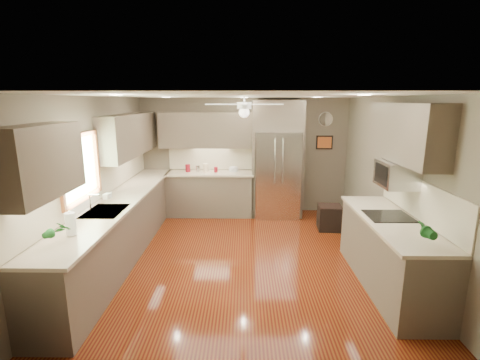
{
  "coord_description": "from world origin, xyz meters",
  "views": [
    {
      "loc": [
        -0.0,
        -5.08,
        2.43
      ],
      "look_at": [
        -0.07,
        0.6,
        1.13
      ],
      "focal_mm": 26.0,
      "sensor_mm": 36.0,
      "label": 1
    }
  ],
  "objects_px": {
    "bowl": "(234,171)",
    "canister_d": "(216,170)",
    "potted_plant_right": "(425,231)",
    "microwave": "(397,174)",
    "canister_b": "(198,169)",
    "soap_bottle": "(108,196)",
    "paper_towel": "(71,224)",
    "stool": "(330,217)",
    "potted_plant_left": "(58,231)",
    "canister_c": "(206,168)",
    "refrigerator": "(277,161)",
    "canister_a": "(188,168)"
  },
  "relations": [
    {
      "from": "bowl",
      "to": "canister_d",
      "type": "bearing_deg",
      "value": -174.71
    },
    {
      "from": "potted_plant_right",
      "to": "microwave",
      "type": "xyz_separation_m",
      "value": [
        0.11,
        1.06,
        0.39
      ]
    },
    {
      "from": "canister_b",
      "to": "soap_bottle",
      "type": "distance_m",
      "value": 2.51
    },
    {
      "from": "canister_d",
      "to": "paper_towel",
      "type": "height_order",
      "value": "paper_towel"
    },
    {
      "from": "potted_plant_right",
      "to": "stool",
      "type": "height_order",
      "value": "potted_plant_right"
    },
    {
      "from": "potted_plant_left",
      "to": "canister_c",
      "type": "bearing_deg",
      "value": 73.73
    },
    {
      "from": "canister_c",
      "to": "refrigerator",
      "type": "distance_m",
      "value": 1.53
    },
    {
      "from": "paper_towel",
      "to": "potted_plant_right",
      "type": "bearing_deg",
      "value": -3.01
    },
    {
      "from": "potted_plant_left",
      "to": "refrigerator",
      "type": "height_order",
      "value": "refrigerator"
    },
    {
      "from": "canister_a",
      "to": "canister_b",
      "type": "xyz_separation_m",
      "value": [
        0.22,
        -0.0,
        -0.01
      ]
    },
    {
      "from": "soap_bottle",
      "to": "stool",
      "type": "height_order",
      "value": "soap_bottle"
    },
    {
      "from": "canister_a",
      "to": "canister_c",
      "type": "height_order",
      "value": "canister_c"
    },
    {
      "from": "canister_a",
      "to": "refrigerator",
      "type": "relative_size",
      "value": 0.07
    },
    {
      "from": "refrigerator",
      "to": "bowl",
      "type": "bearing_deg",
      "value": 176.21
    },
    {
      "from": "refrigerator",
      "to": "canister_a",
      "type": "bearing_deg",
      "value": 177.75
    },
    {
      "from": "canister_b",
      "to": "microwave",
      "type": "bearing_deg",
      "value": -42.7
    },
    {
      "from": "canister_c",
      "to": "stool",
      "type": "height_order",
      "value": "canister_c"
    },
    {
      "from": "canister_b",
      "to": "potted_plant_left",
      "type": "bearing_deg",
      "value": -103.84
    },
    {
      "from": "stool",
      "to": "canister_d",
      "type": "bearing_deg",
      "value": 158.65
    },
    {
      "from": "canister_b",
      "to": "microwave",
      "type": "height_order",
      "value": "microwave"
    },
    {
      "from": "canister_d",
      "to": "soap_bottle",
      "type": "bearing_deg",
      "value": -123.36
    },
    {
      "from": "canister_c",
      "to": "bowl",
      "type": "xyz_separation_m",
      "value": [
        0.6,
        0.02,
        -0.07
      ]
    },
    {
      "from": "stool",
      "to": "potted_plant_left",
      "type": "bearing_deg",
      "value": -140.42
    },
    {
      "from": "canister_d",
      "to": "potted_plant_right",
      "type": "height_order",
      "value": "potted_plant_right"
    },
    {
      "from": "bowl",
      "to": "paper_towel",
      "type": "xyz_separation_m",
      "value": [
        -1.73,
        -3.63,
        0.12
      ]
    },
    {
      "from": "potted_plant_right",
      "to": "stool",
      "type": "relative_size",
      "value": 0.62
    },
    {
      "from": "potted_plant_left",
      "to": "potted_plant_right",
      "type": "distance_m",
      "value": 3.86
    },
    {
      "from": "soap_bottle",
      "to": "potted_plant_left",
      "type": "xyz_separation_m",
      "value": [
        0.11,
        -1.64,
        0.07
      ]
    },
    {
      "from": "paper_towel",
      "to": "canister_d",
      "type": "bearing_deg",
      "value": 69.38
    },
    {
      "from": "soap_bottle",
      "to": "potted_plant_left",
      "type": "relative_size",
      "value": 0.55
    },
    {
      "from": "potted_plant_right",
      "to": "paper_towel",
      "type": "distance_m",
      "value": 3.87
    },
    {
      "from": "canister_a",
      "to": "canister_d",
      "type": "distance_m",
      "value": 0.61
    },
    {
      "from": "canister_c",
      "to": "paper_towel",
      "type": "bearing_deg",
      "value": -107.45
    },
    {
      "from": "canister_c",
      "to": "canister_b",
      "type": "bearing_deg",
      "value": 168.94
    },
    {
      "from": "canister_d",
      "to": "potted_plant_left",
      "type": "bearing_deg",
      "value": -109.26
    },
    {
      "from": "bowl",
      "to": "paper_towel",
      "type": "height_order",
      "value": "paper_towel"
    },
    {
      "from": "bowl",
      "to": "microwave",
      "type": "distance_m",
      "value": 3.6
    },
    {
      "from": "potted_plant_left",
      "to": "paper_towel",
      "type": "distance_m",
      "value": 0.27
    },
    {
      "from": "canister_d",
      "to": "canister_b",
      "type": "bearing_deg",
      "value": 173.25
    },
    {
      "from": "potted_plant_right",
      "to": "canister_b",
      "type": "bearing_deg",
      "value": 127.06
    },
    {
      "from": "bowl",
      "to": "microwave",
      "type": "bearing_deg",
      "value": -50.92
    },
    {
      "from": "bowl",
      "to": "paper_towel",
      "type": "relative_size",
      "value": 0.73
    },
    {
      "from": "paper_towel",
      "to": "microwave",
      "type": "bearing_deg",
      "value": 12.17
    },
    {
      "from": "potted_plant_left",
      "to": "potted_plant_right",
      "type": "bearing_deg",
      "value": 0.96
    },
    {
      "from": "potted_plant_left",
      "to": "refrigerator",
      "type": "relative_size",
      "value": 0.13
    },
    {
      "from": "refrigerator",
      "to": "canister_b",
      "type": "bearing_deg",
      "value": 177.56
    },
    {
      "from": "canister_b",
      "to": "potted_plant_left",
      "type": "relative_size",
      "value": 0.43
    },
    {
      "from": "canister_b",
      "to": "soap_bottle",
      "type": "relative_size",
      "value": 0.77
    },
    {
      "from": "canister_b",
      "to": "canister_d",
      "type": "height_order",
      "value": "canister_b"
    },
    {
      "from": "stool",
      "to": "bowl",
      "type": "bearing_deg",
      "value": 153.98
    }
  ]
}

